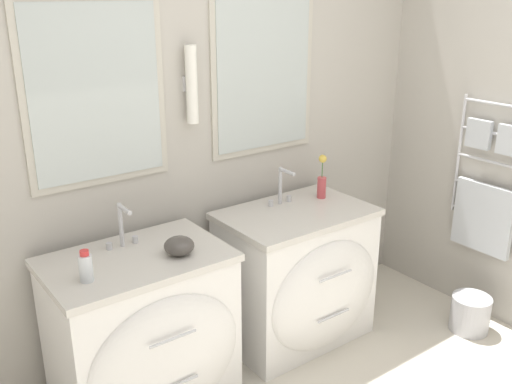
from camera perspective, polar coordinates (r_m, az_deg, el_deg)
wall_back at (r=3.24m, az=-6.10°, el=6.06°), size 4.90×0.14×2.60m
vanity_left at (r=3.02m, az=-11.06°, el=-13.71°), size 0.89×0.65×0.84m
vanity_right at (r=3.50m, az=4.30°, el=-8.43°), size 0.89×0.65×0.84m
faucet_left at (r=2.91m, az=-13.24°, el=-3.33°), size 0.17×0.14×0.23m
faucet_right at (r=3.41m, az=2.61°, el=0.57°), size 0.17×0.14×0.23m
toiletry_bottle at (r=2.65m, az=-16.66°, el=-7.21°), size 0.06×0.06×0.15m
amenity_bowl at (r=2.82m, az=-7.70°, el=-5.35°), size 0.15×0.15×0.09m
flower_vase at (r=3.54m, az=6.60°, el=1.11°), size 0.05×0.05×0.28m
waste_bin at (r=3.95m, az=20.64°, el=-11.23°), size 0.25×0.25×0.23m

